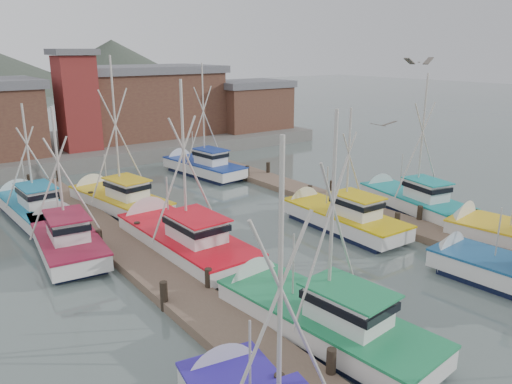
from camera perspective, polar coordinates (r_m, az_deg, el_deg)
ground at (r=21.35m, az=16.31°, el=-11.83°), size 260.00×260.00×0.00m
dock_left at (r=19.73m, az=-6.47°, el=-12.98°), size 2.30×46.00×1.50m
dock_right at (r=28.68m, az=18.49°, el=-4.23°), size 2.30×46.00×1.50m
quay at (r=51.25m, az=-18.51°, el=4.95°), size 44.00×16.00×1.20m
shed_center at (r=52.82m, az=-12.66°, el=10.19°), size 14.84×9.54×6.90m
shed_right at (r=55.80m, az=-0.81°, el=9.98°), size 8.48×6.36×5.20m
lookout_tower at (r=46.20m, az=-19.81°, el=9.92°), size 3.60×3.60×8.50m
boat_4 at (r=18.30m, az=6.45°, el=-13.77°), size 3.59×9.16×8.75m
boat_8 at (r=25.32m, az=-8.75°, el=-5.12°), size 3.80×9.79×9.33m
boat_9 at (r=28.44m, az=9.25°, el=-2.77°), size 3.04×8.39×7.47m
boat_10 at (r=26.90m, az=-21.09°, el=-4.78°), size 3.50×8.71×7.90m
boat_11 at (r=32.58m, az=17.08°, el=-0.83°), size 3.99×8.46×9.06m
boat_12 at (r=32.45m, az=-15.76°, el=-0.78°), size 3.96×8.88×10.11m
boat_13 at (r=40.31m, az=-6.42°, el=2.96°), size 3.69×8.54×9.40m
boat_14 at (r=32.73m, az=-24.25°, el=-1.49°), size 3.15×8.59×7.51m
gull_near at (r=14.17m, az=18.14°, el=13.94°), size 1.53×0.66×0.24m
gull_far at (r=23.35m, az=14.40°, el=7.47°), size 1.55×0.65×0.24m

